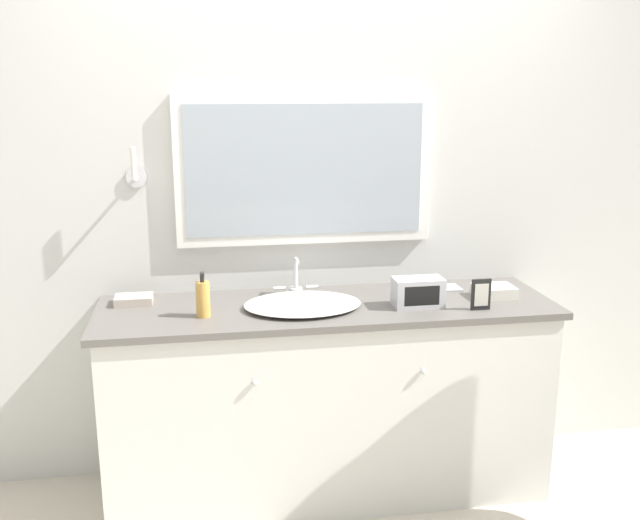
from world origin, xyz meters
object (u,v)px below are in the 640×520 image
appliance_box (418,292)px  picture_frame (481,295)px  soap_bottle (203,298)px  sink_basin (302,303)px

appliance_box → picture_frame: 0.26m
soap_bottle → appliance_box: soap_bottle is taller
appliance_box → picture_frame: bearing=-20.8°
sink_basin → picture_frame: sink_basin is taller
appliance_box → sink_basin: bearing=172.2°
sink_basin → appliance_box: (0.49, -0.07, 0.04)m
sink_basin → picture_frame: 0.76m
sink_basin → picture_frame: (0.74, -0.16, 0.05)m
soap_bottle → appliance_box: (0.91, -0.01, -0.02)m
soap_bottle → appliance_box: 0.91m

